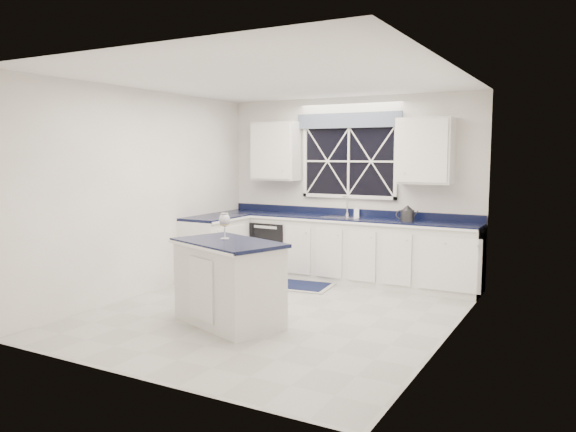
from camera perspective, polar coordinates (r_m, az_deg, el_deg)
The scene contains 13 objects.
ground at distance 6.71m, azimuth -1.37°, elevation -9.76°, with size 4.50×4.50×0.00m, color #A6A6A2.
back_wall at distance 8.48m, azimuth 6.28°, elevation 2.85°, with size 4.00×0.10×2.70m, color white.
base_cabinets at distance 8.30m, azimuth 2.85°, elevation -3.46°, with size 3.99×1.60×0.90m.
countertop at distance 8.25m, azimuth 5.44°, elevation -0.24°, with size 3.98×0.64×0.04m, color black.
dishwasher at distance 8.81m, azimuth -1.19°, elevation -3.15°, with size 0.60×0.58×0.82m, color black.
window at distance 8.43m, azimuth 6.19°, elevation 6.09°, with size 1.65×0.09×1.26m.
upper_cabinets at distance 8.31m, azimuth 5.87°, elevation 6.57°, with size 3.10×0.34×0.90m.
faucet at distance 8.41m, azimuth 5.98°, elevation 1.10°, with size 0.05×0.20×0.30m.
island at distance 6.21m, azimuth -6.02°, elevation -6.71°, with size 1.41×1.12×0.92m.
rug at distance 8.02m, azimuth 0.44°, elevation -7.00°, with size 1.18×0.80×0.02m.
kettle at distance 7.89m, azimuth 12.02°, elevation 0.23°, with size 0.29×0.25×0.22m.
wine_glass at distance 6.25m, azimuth -6.46°, elevation -0.51°, with size 0.12×0.12×0.29m.
soap_bottle at distance 8.38m, azimuth 6.99°, elevation 0.55°, with size 0.07×0.08×0.16m, color silver.
Camera 1 is at (3.24, -5.57, 1.86)m, focal length 35.00 mm.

